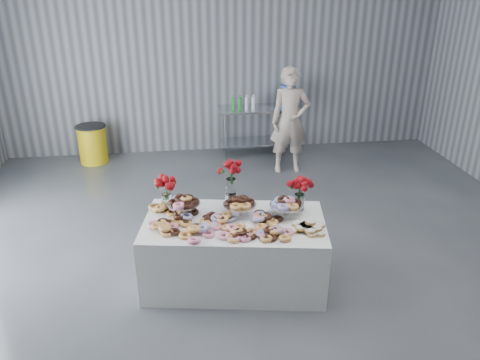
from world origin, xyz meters
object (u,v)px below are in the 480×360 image
object	(u,v)px
water_jug	(288,93)
trash_barrel	(93,144)
prep_table	(260,122)
person	(290,121)
display_table	(234,252)

from	to	relation	value
water_jug	trash_barrel	world-z (taller)	water_jug
prep_table	water_jug	xyz separation A→B (m)	(0.50, -0.00, 0.53)
person	trash_barrel	distance (m)	3.52
person	trash_barrel	xyz separation A→B (m)	(-3.37, 0.84, -0.54)
prep_table	trash_barrel	bearing A→B (deg)	-180.00
water_jug	display_table	bearing A→B (deg)	-110.54
water_jug	person	bearing A→B (deg)	-99.52
prep_table	water_jug	distance (m)	0.73
prep_table	display_table	bearing A→B (deg)	-103.78
person	trash_barrel	bearing A→B (deg)	169.29
display_table	person	bearing A→B (deg)	66.63
water_jug	person	world-z (taller)	person
prep_table	trash_barrel	world-z (taller)	prep_table
display_table	person	world-z (taller)	person
display_table	water_jug	xyz separation A→B (m)	(1.45, 3.86, 0.77)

